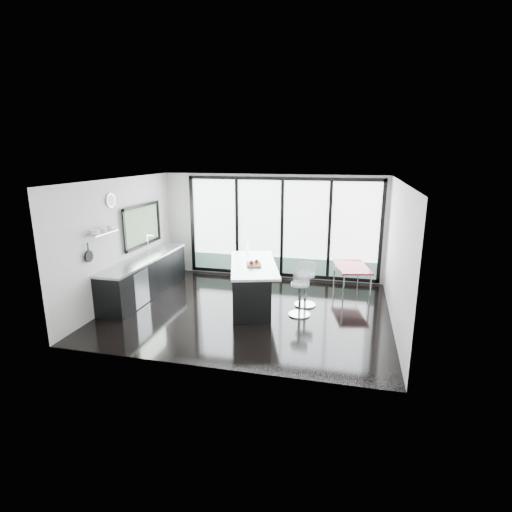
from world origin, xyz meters
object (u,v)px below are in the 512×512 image
(island, at_px, (250,283))
(red_table, at_px, (351,279))
(bar_stool_near, at_px, (300,299))
(bar_stool_far, at_px, (305,290))

(island, xyz_separation_m, red_table, (2.23, 1.30, -0.15))
(bar_stool_near, distance_m, bar_stool_far, 0.59)
(bar_stool_near, bearing_deg, red_table, 62.36)
(bar_stool_far, bearing_deg, island, -167.83)
(island, distance_m, bar_stool_near, 1.26)
(bar_stool_near, xyz_separation_m, red_table, (1.04, 1.71, -0.03))
(island, bearing_deg, bar_stool_near, -19.25)
(island, height_order, red_table, island)
(island, distance_m, bar_stool_far, 1.25)
(island, distance_m, red_table, 2.58)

